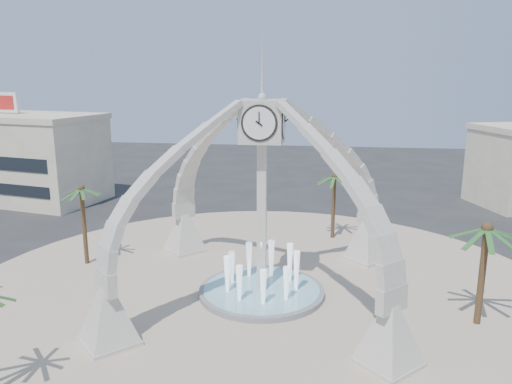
# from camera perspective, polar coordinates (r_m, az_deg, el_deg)

# --- Properties ---
(ground) EXTENTS (140.00, 140.00, 0.00)m
(ground) POSITION_cam_1_polar(r_m,az_deg,el_deg) (32.57, 0.64, -11.66)
(ground) COLOR #282828
(ground) RESTS_ON ground
(plaza) EXTENTS (40.00, 40.00, 0.06)m
(plaza) POSITION_cam_1_polar(r_m,az_deg,el_deg) (32.56, 0.64, -11.61)
(plaza) COLOR tan
(plaza) RESTS_ON ground
(clock_tower) EXTENTS (17.94, 17.94, 16.30)m
(clock_tower) POSITION_cam_1_polar(r_m,az_deg,el_deg) (30.42, 0.67, -0.49)
(clock_tower) COLOR beige
(clock_tower) RESTS_ON ground
(fountain) EXTENTS (8.00, 8.00, 3.62)m
(fountain) POSITION_cam_1_polar(r_m,az_deg,el_deg) (32.45, 0.64, -11.19)
(fountain) COLOR gray
(fountain) RESTS_ON ground
(building_nw) EXTENTS (23.75, 13.73, 11.90)m
(building_nw) POSITION_cam_1_polar(r_m,az_deg,el_deg) (63.18, -26.64, 3.72)
(building_nw) COLOR beige
(building_nw) RESTS_ON ground
(palm_east) EXTENTS (5.18, 5.18, 6.42)m
(palm_east) POSITION_cam_1_polar(r_m,az_deg,el_deg) (29.70, 24.89, -3.90)
(palm_east) COLOR brown
(palm_east) RESTS_ON ground
(palm_west) EXTENTS (4.10, 4.10, 6.39)m
(palm_west) POSITION_cam_1_polar(r_m,az_deg,el_deg) (37.97, -19.35, 0.24)
(palm_west) COLOR brown
(palm_west) RESTS_ON ground
(palm_north) EXTENTS (4.49, 4.49, 6.10)m
(palm_north) POSITION_cam_1_polar(r_m,az_deg,el_deg) (42.35, 8.96, 1.69)
(palm_north) COLOR brown
(palm_north) RESTS_ON ground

